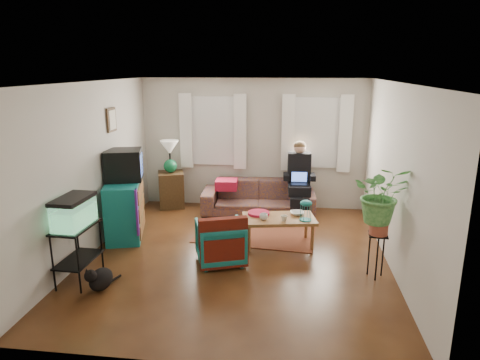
# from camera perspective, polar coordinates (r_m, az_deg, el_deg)

# --- Properties ---
(floor) EXTENTS (4.50, 5.00, 0.01)m
(floor) POSITION_cam_1_polar(r_m,az_deg,el_deg) (6.66, -0.43, -10.07)
(floor) COLOR #4F2B14
(floor) RESTS_ON ground
(ceiling) EXTENTS (4.50, 5.00, 0.01)m
(ceiling) POSITION_cam_1_polar(r_m,az_deg,el_deg) (6.04, -0.48, 12.88)
(ceiling) COLOR white
(ceiling) RESTS_ON wall_back
(wall_back) EXTENTS (4.50, 0.01, 2.60)m
(wall_back) POSITION_cam_1_polar(r_m,az_deg,el_deg) (8.66, 1.73, 4.83)
(wall_back) COLOR silver
(wall_back) RESTS_ON floor
(wall_front) EXTENTS (4.50, 0.01, 2.60)m
(wall_front) POSITION_cam_1_polar(r_m,az_deg,el_deg) (3.88, -5.37, -8.10)
(wall_front) COLOR silver
(wall_front) RESTS_ON floor
(wall_left) EXTENTS (0.01, 5.00, 2.60)m
(wall_left) POSITION_cam_1_polar(r_m,az_deg,el_deg) (6.89, -19.36, 1.36)
(wall_left) COLOR silver
(wall_left) RESTS_ON floor
(wall_right) EXTENTS (0.01, 5.00, 2.60)m
(wall_right) POSITION_cam_1_polar(r_m,az_deg,el_deg) (6.34, 20.13, 0.17)
(wall_right) COLOR silver
(wall_right) RESTS_ON floor
(window_left) EXTENTS (1.08, 0.04, 1.38)m
(window_left) POSITION_cam_1_polar(r_m,az_deg,el_deg) (8.71, -3.55, 6.54)
(window_left) COLOR white
(window_left) RESTS_ON wall_back
(window_right) EXTENTS (1.08, 0.04, 1.38)m
(window_right) POSITION_cam_1_polar(r_m,az_deg,el_deg) (8.57, 10.13, 6.20)
(window_right) COLOR white
(window_right) RESTS_ON wall_back
(curtains_left) EXTENTS (1.36, 0.06, 1.50)m
(curtains_left) POSITION_cam_1_polar(r_m,az_deg,el_deg) (8.63, -3.65, 6.46)
(curtains_left) COLOR white
(curtains_left) RESTS_ON wall_back
(curtains_right) EXTENTS (1.36, 0.06, 1.50)m
(curtains_right) POSITION_cam_1_polar(r_m,az_deg,el_deg) (8.49, 10.15, 6.12)
(curtains_right) COLOR white
(curtains_right) RESTS_ON wall_back
(picture_frame) EXTENTS (0.04, 0.32, 0.40)m
(picture_frame) POSITION_cam_1_polar(r_m,az_deg,el_deg) (7.52, -16.70, 7.69)
(picture_frame) COLOR #3D2616
(picture_frame) RESTS_ON wall_left
(area_rug) EXTENTS (2.15, 1.79, 0.01)m
(area_rug) POSITION_cam_1_polar(r_m,az_deg,el_deg) (7.64, 2.40, -6.64)
(area_rug) COLOR maroon
(area_rug) RESTS_ON floor
(sofa) EXTENTS (2.22, 0.97, 0.85)m
(sofa) POSITION_cam_1_polar(r_m,az_deg,el_deg) (8.41, 2.46, -1.60)
(sofa) COLOR brown
(sofa) RESTS_ON floor
(seated_person) EXTENTS (0.58, 0.70, 1.30)m
(seated_person) POSITION_cam_1_polar(r_m,az_deg,el_deg) (8.36, 7.87, -0.23)
(seated_person) COLOR black
(seated_person) RESTS_ON sofa
(side_table) EXTENTS (0.63, 0.63, 0.73)m
(side_table) POSITION_cam_1_polar(r_m,az_deg,el_deg) (8.90, -9.14, -1.27)
(side_table) COLOR #372414
(side_table) RESTS_ON floor
(table_lamp) EXTENTS (0.47, 0.47, 0.66)m
(table_lamp) POSITION_cam_1_polar(r_m,az_deg,el_deg) (8.74, -9.32, 2.99)
(table_lamp) COLOR white
(table_lamp) RESTS_ON side_table
(dresser) EXTENTS (0.80, 1.17, 0.96)m
(dresser) POSITION_cam_1_polar(r_m,az_deg,el_deg) (7.50, -15.13, -3.74)
(dresser) COLOR #115B66
(dresser) RESTS_ON floor
(crt_tv) EXTENTS (0.71, 0.67, 0.51)m
(crt_tv) POSITION_cam_1_polar(r_m,az_deg,el_deg) (7.40, -15.25, 1.96)
(crt_tv) COLOR black
(crt_tv) RESTS_ON dresser
(aquarium_stand) EXTENTS (0.42, 0.72, 0.78)m
(aquarium_stand) POSITION_cam_1_polar(r_m,az_deg,el_deg) (6.18, -20.77, -9.19)
(aquarium_stand) COLOR black
(aquarium_stand) RESTS_ON floor
(aquarium) EXTENTS (0.38, 0.65, 0.41)m
(aquarium) POSITION_cam_1_polar(r_m,az_deg,el_deg) (5.97, -21.30, -3.92)
(aquarium) COLOR #7FD899
(aquarium) RESTS_ON aquarium_stand
(black_cat) EXTENTS (0.39, 0.48, 0.36)m
(black_cat) POSITION_cam_1_polar(r_m,az_deg,el_deg) (5.95, -18.07, -12.20)
(black_cat) COLOR black
(black_cat) RESTS_ON floor
(armchair) EXTENTS (0.84, 0.82, 0.69)m
(armchair) POSITION_cam_1_polar(r_m,az_deg,el_deg) (6.35, -2.64, -7.99)
(armchair) COLOR #136075
(armchair) RESTS_ON floor
(serape_throw) EXTENTS (0.71, 0.38, 0.57)m
(serape_throw) POSITION_cam_1_polar(r_m,az_deg,el_deg) (6.05, -2.22, -7.70)
(serape_throw) COLOR #9E0A0A
(serape_throw) RESTS_ON armchair
(coffee_table) EXTENTS (1.24, 0.82, 0.47)m
(coffee_table) POSITION_cam_1_polar(r_m,az_deg,el_deg) (6.99, 5.17, -6.79)
(coffee_table) COLOR brown
(coffee_table) RESTS_ON floor
(cup_a) EXTENTS (0.15, 0.15, 0.10)m
(cup_a) POSITION_cam_1_polar(r_m,az_deg,el_deg) (6.76, 3.17, -4.92)
(cup_a) COLOR white
(cup_a) RESTS_ON coffee_table
(cup_b) EXTENTS (0.12, 0.12, 0.10)m
(cup_b) POSITION_cam_1_polar(r_m,az_deg,el_deg) (6.72, 5.90, -5.11)
(cup_b) COLOR beige
(cup_b) RESTS_ON coffee_table
(bowl) EXTENTS (0.26, 0.26, 0.06)m
(bowl) POSITION_cam_1_polar(r_m,az_deg,el_deg) (7.04, 7.63, -4.40)
(bowl) COLOR white
(bowl) RESTS_ON coffee_table
(snack_tray) EXTENTS (0.41, 0.41, 0.04)m
(snack_tray) POSITION_cam_1_polar(r_m,az_deg,el_deg) (7.00, 2.51, -4.44)
(snack_tray) COLOR #B21414
(snack_tray) RESTS_ON coffee_table
(birdcage) EXTENTS (0.22, 0.22, 0.33)m
(birdcage) POSITION_cam_1_polar(r_m,az_deg,el_deg) (6.77, 8.76, -3.99)
(birdcage) COLOR #115B6B
(birdcage) RESTS_ON coffee_table
(plant_stand) EXTENTS (0.29, 0.29, 0.63)m
(plant_stand) POSITION_cam_1_polar(r_m,az_deg,el_deg) (6.20, 17.70, -9.58)
(plant_stand) COLOR black
(plant_stand) RESTS_ON floor
(potted_plant) EXTENTS (0.77, 0.68, 0.80)m
(potted_plant) POSITION_cam_1_polar(r_m,az_deg,el_deg) (5.94, 18.27, -2.96)
(potted_plant) COLOR #599947
(potted_plant) RESTS_ON plant_stand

